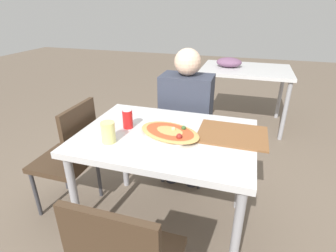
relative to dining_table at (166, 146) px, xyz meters
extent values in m
plane|color=#6B5B4C|center=(0.00, 0.00, -0.68)|extent=(14.00, 14.00, 0.00)
cube|color=silver|center=(0.00, 0.00, 0.07)|extent=(1.10, 0.80, 0.04)
cylinder|color=#99999E|center=(-0.49, -0.35, -0.32)|extent=(0.05, 0.05, 0.72)
cylinder|color=#99999E|center=(0.49, -0.35, -0.32)|extent=(0.05, 0.05, 0.72)
cylinder|color=#99999E|center=(-0.49, 0.35, -0.32)|extent=(0.05, 0.05, 0.72)
cylinder|color=#99999E|center=(0.49, 0.35, -0.32)|extent=(0.05, 0.05, 0.72)
cube|color=#3F2D1E|center=(-0.02, 0.66, -0.25)|extent=(0.40, 0.40, 0.04)
cube|color=#3F2D1E|center=(-0.02, 0.85, -0.01)|extent=(0.38, 0.03, 0.45)
cylinder|color=#38383D|center=(0.15, 0.49, -0.48)|extent=(0.03, 0.03, 0.40)
cylinder|color=#38383D|center=(-0.19, 0.49, -0.48)|extent=(0.03, 0.03, 0.40)
cylinder|color=#38383D|center=(0.15, 0.83, -0.48)|extent=(0.03, 0.03, 0.40)
cylinder|color=#38383D|center=(-0.19, 0.83, -0.48)|extent=(0.03, 0.03, 0.40)
cube|color=#3F2D1E|center=(-0.81, -0.03, -0.25)|extent=(0.40, 0.40, 0.04)
cube|color=#3F2D1E|center=(-0.62, -0.03, -0.01)|extent=(0.03, 0.38, 0.45)
cylinder|color=#38383D|center=(-0.98, -0.20, -0.48)|extent=(0.03, 0.03, 0.40)
cylinder|color=#38383D|center=(-0.98, 0.14, -0.48)|extent=(0.03, 0.03, 0.40)
cylinder|color=#38383D|center=(-0.64, -0.20, -0.48)|extent=(0.03, 0.03, 0.40)
cylinder|color=#38383D|center=(-0.64, 0.14, -0.48)|extent=(0.03, 0.03, 0.40)
cylinder|color=#2D2D38|center=(0.08, 0.53, -0.46)|extent=(0.10, 0.10, 0.44)
cylinder|color=#2D2D38|center=(-0.12, 0.53, -0.46)|extent=(0.10, 0.10, 0.44)
cube|color=#333847|center=(-0.02, 0.63, 0.04)|extent=(0.42, 0.26, 0.54)
sphere|color=beige|center=(-0.02, 0.63, 0.41)|extent=(0.21, 0.21, 0.21)
cylinder|color=white|center=(0.03, -0.01, 0.09)|extent=(0.30, 0.30, 0.01)
ellipsoid|color=tan|center=(0.03, -0.01, 0.11)|extent=(0.47, 0.38, 0.02)
ellipsoid|color=#C14C28|center=(0.03, -0.01, 0.12)|extent=(0.38, 0.31, 0.01)
sphere|color=maroon|center=(0.11, -0.08, 0.13)|extent=(0.04, 0.04, 0.04)
sphere|color=beige|center=(0.04, 0.01, 0.12)|extent=(0.03, 0.03, 0.03)
sphere|color=#335928|center=(0.10, 0.04, 0.12)|extent=(0.03, 0.03, 0.03)
cylinder|color=red|center=(-0.27, 0.02, 0.15)|extent=(0.07, 0.07, 0.12)
cylinder|color=silver|center=(-0.27, 0.02, 0.21)|extent=(0.06, 0.06, 0.00)
cylinder|color=#E0DB7F|center=(-0.29, -0.20, 0.15)|extent=(0.08, 0.08, 0.13)
cube|color=brown|center=(0.40, 0.11, 0.09)|extent=(0.42, 0.34, 0.01)
cube|color=silver|center=(0.42, 2.06, 0.07)|extent=(1.10, 0.80, 0.04)
ellipsoid|color=#724C6B|center=(0.20, 2.06, 0.15)|extent=(0.32, 0.24, 0.12)
cylinder|color=#99999E|center=(-0.08, 1.71, -0.32)|extent=(0.05, 0.05, 0.72)
cylinder|color=#99999E|center=(0.92, 1.71, -0.32)|extent=(0.05, 0.05, 0.72)
cylinder|color=#99999E|center=(-0.08, 2.41, -0.32)|extent=(0.05, 0.05, 0.72)
cylinder|color=#99999E|center=(0.92, 2.41, -0.32)|extent=(0.05, 0.05, 0.72)
camera|label=1|loc=(0.44, -1.41, 0.84)|focal=28.00mm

